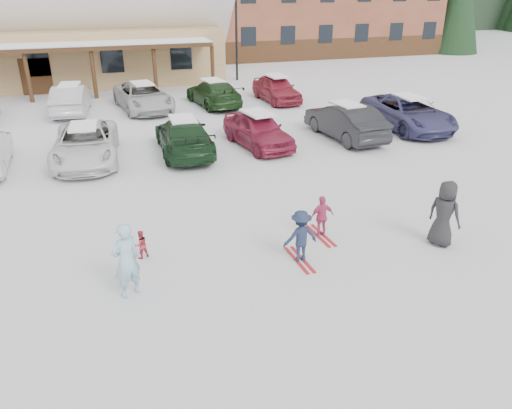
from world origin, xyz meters
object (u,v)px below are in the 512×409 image
object	(u,v)px
bystander_dark	(444,214)
parked_car_9	(71,99)
parked_car_2	(86,144)
parked_car_6	(408,113)
parked_car_12	(277,89)
parked_car_11	(214,93)
child_navy	(301,236)
child_magenta	(322,217)
parked_car_5	(345,121)
toddler_red	(141,244)
day_lodge	(3,22)
parked_car_10	(143,97)
parked_car_3	(184,136)
parked_car_4	(258,130)
adult_skier	(126,261)
lamp_post	(236,27)

from	to	relation	value
bystander_dark	parked_car_9	bearing A→B (deg)	3.17
parked_car_2	parked_car_6	world-z (taller)	parked_car_6
parked_car_12	parked_car_11	bearing A→B (deg)	175.54
parked_car_2	parked_car_12	world-z (taller)	parked_car_12
child_navy	child_magenta	xyz separation A→B (m)	(1.06, 1.05, -0.09)
bystander_dark	parked_car_5	size ratio (longest dim) A/B	0.39
toddler_red	parked_car_6	size ratio (longest dim) A/B	0.14
day_lodge	parked_car_5	distance (m)	25.06
child_navy	parked_car_5	bearing A→B (deg)	-125.22
parked_car_11	parked_car_12	distance (m)	3.75
parked_car_10	child_navy	bearing A→B (deg)	-91.66
parked_car_3	parked_car_11	distance (m)	8.51
parked_car_2	parked_car_6	bearing A→B (deg)	4.95
child_navy	parked_car_10	distance (m)	17.66
parked_car_9	parked_car_10	world-z (taller)	parked_car_9
parked_car_5	parked_car_6	size ratio (longest dim) A/B	0.86
bystander_dark	parked_car_5	world-z (taller)	bystander_dark
toddler_red	child_magenta	size ratio (longest dim) A/B	0.63
day_lodge	parked_car_11	bearing A→B (deg)	-43.36
bystander_dark	parked_car_5	xyz separation A→B (m)	(1.99, 9.74, -0.13)
child_navy	parked_car_5	world-z (taller)	parked_car_5
day_lodge	parked_car_4	world-z (taller)	day_lodge
parked_car_10	parked_car_3	bearing A→B (deg)	-92.72
parked_car_3	parked_car_12	world-z (taller)	parked_car_12
adult_skier	parked_car_11	world-z (taller)	adult_skier
bystander_dark	parked_car_2	distance (m)	13.46
parked_car_5	parked_car_6	xyz separation A→B (m)	(3.58, 0.58, -0.01)
parked_car_3	parked_car_10	world-z (taller)	parked_car_10
toddler_red	parked_car_4	bearing A→B (deg)	-145.34
day_lodge	parked_car_3	distance (m)	21.16
day_lodge	parked_car_10	world-z (taller)	day_lodge
parked_car_5	parked_car_9	distance (m)	14.54
bystander_dark	parked_car_2	xyz separation A→B (m)	(-9.10, 9.92, -0.20)
toddler_red	parked_car_11	world-z (taller)	parked_car_11
parked_car_2	parked_car_3	distance (m)	3.83
parked_car_5	parked_car_11	bearing A→B (deg)	-68.39
parked_car_4	parked_car_10	world-z (taller)	parked_car_4
bystander_dark	parked_car_10	bearing A→B (deg)	-6.28
toddler_red	parked_car_12	xyz separation A→B (m)	(9.34, 16.01, 0.36)
parked_car_10	parked_car_11	size ratio (longest dim) A/B	1.07
parked_car_5	parked_car_6	world-z (taller)	parked_car_5
day_lodge	parked_car_2	world-z (taller)	day_lodge
parked_car_3	lamp_post	bearing A→B (deg)	-111.47
parked_car_2	parked_car_9	world-z (taller)	parked_car_9
bystander_dark	parked_car_5	bearing A→B (deg)	-36.69
toddler_red	parked_car_5	size ratio (longest dim) A/B	0.16
child_navy	parked_car_3	size ratio (longest dim) A/B	0.28
child_magenta	bystander_dark	bearing A→B (deg)	150.31
child_magenta	parked_car_9	world-z (taller)	parked_car_9
lamp_post	parked_car_3	bearing A→B (deg)	-112.93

